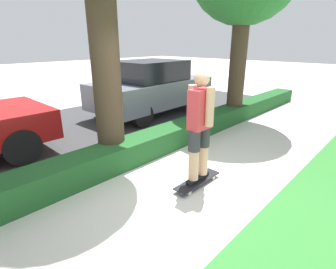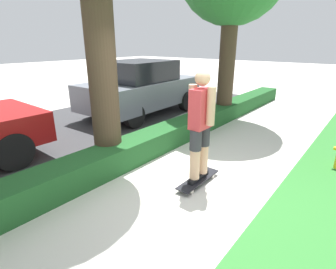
{
  "view_description": "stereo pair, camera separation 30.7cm",
  "coord_description": "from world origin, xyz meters",
  "views": [
    {
      "loc": [
        -2.84,
        -2.17,
        2.24
      ],
      "look_at": [
        0.11,
        0.6,
        0.81
      ],
      "focal_mm": 28.0,
      "sensor_mm": 36.0,
      "label": 1
    },
    {
      "loc": [
        -3.04,
        -1.94,
        2.24
      ],
      "look_at": [
        0.11,
        0.6,
        0.81
      ],
      "focal_mm": 28.0,
      "sensor_mm": 36.0,
      "label": 2
    }
  ],
  "objects": [
    {
      "name": "skateboard",
      "position": [
        0.29,
        0.09,
        0.07
      ],
      "size": [
        0.96,
        0.24,
        0.09
      ],
      "color": "black",
      "rests_on": "ground_plane"
    },
    {
      "name": "ground_plane",
      "position": [
        0.0,
        0.0,
        0.0
      ],
      "size": [
        60.0,
        60.0,
        0.0
      ],
      "primitive_type": "plane",
      "color": "beige"
    },
    {
      "name": "street_asphalt",
      "position": [
        0.0,
        4.2,
        0.0
      ],
      "size": [
        16.14,
        5.0,
        0.01
      ],
      "color": "#38383A",
      "rests_on": "ground_plane"
    },
    {
      "name": "hedge_row",
      "position": [
        0.0,
        1.6,
        0.23
      ],
      "size": [
        16.14,
        0.6,
        0.46
      ],
      "color": "#1E5123",
      "rests_on": "ground_plane"
    },
    {
      "name": "parked_car_middle",
      "position": [
        2.97,
        4.0,
        0.87
      ],
      "size": [
        4.09,
        2.09,
        1.7
      ],
      "rotation": [
        0.0,
        0.0,
        0.04
      ],
      "color": "slate",
      "rests_on": "ground_plane"
    },
    {
      "name": "skater_person",
      "position": [
        0.29,
        0.09,
        1.04
      ],
      "size": [
        0.51,
        0.46,
        1.77
      ],
      "color": "black",
      "rests_on": "skateboard"
    }
  ]
}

